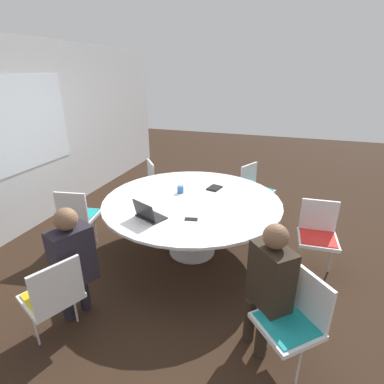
{
  "coord_description": "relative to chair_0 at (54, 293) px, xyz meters",
  "views": [
    {
      "loc": [
        -3.25,
        -1.06,
        2.27
      ],
      "look_at": [
        0.0,
        0.0,
        0.86
      ],
      "focal_mm": 28.0,
      "sensor_mm": 36.0,
      "label": 1
    }
  ],
  "objects": [
    {
      "name": "chair_5",
      "position": [
        1.36,
        0.8,
        0.0
      ],
      "size": [
        0.49,
        0.51,
        0.84
      ],
      "rotation": [
        0.0,
        0.0,
        11.17
      ],
      "color": "silver",
      "rests_on": "ground_plane"
    },
    {
      "name": "conference_table",
      "position": [
        1.69,
        -0.69,
        0.18
      ],
      "size": [
        2.21,
        2.21,
        0.76
      ],
      "color": "#B7B7BC",
      "rests_on": "ground_plane"
    },
    {
      "name": "coffee_cup",
      "position": [
        1.85,
        -0.48,
        0.31
      ],
      "size": [
        0.08,
        0.08,
        0.09
      ],
      "color": "#33669E",
      "rests_on": "conference_table"
    },
    {
      "name": "chair_1",
      "position": [
        0.38,
        -1.96,
        0.0
      ],
      "size": [
        0.61,
        0.61,
        0.84
      ],
      "rotation": [
        0.0,
        0.0,
        7.01
      ],
      "color": "silver",
      "rests_on": "ground_plane"
    },
    {
      "name": "person_1",
      "position": [
        0.5,
        -1.74,
        0.2
      ],
      "size": [
        0.42,
        0.4,
        1.19
      ],
      "rotation": [
        0.0,
        0.0,
        7.01
      ],
      "color": "#2D2319",
      "rests_on": "ground_plane"
    },
    {
      "name": "laptop",
      "position": [
        1.05,
        -0.4,
        0.32
      ],
      "size": [
        0.33,
        0.38,
        0.21
      ],
      "rotation": [
        0.0,
        0.0,
        1.15
      ],
      "color": "#232326",
      "rests_on": "conference_table"
    },
    {
      "name": "cell_phone",
      "position": [
        1.17,
        -0.85,
        0.27
      ],
      "size": [
        0.1,
        0.15,
        0.01
      ],
      "color": "black",
      "rests_on": "conference_table"
    },
    {
      "name": "chair_3",
      "position": [
        3.08,
        -1.31,
        0.0
      ],
      "size": [
        0.58,
        0.57,
        0.84
      ],
      "rotation": [
        0.0,
        0.0,
        8.96
      ],
      "color": "silver",
      "rests_on": "ground_plane"
    },
    {
      "name": "spiral_notebook",
      "position": [
        2.13,
        -0.87,
        0.27
      ],
      "size": [
        0.24,
        0.2,
        0.02
      ],
      "color": "black",
      "rests_on": "conference_table"
    },
    {
      "name": "chair_4",
      "position": [
        2.86,
        0.29,
        0.0
      ],
      "size": [
        0.6,
        0.6,
        0.84
      ],
      "rotation": [
        0.0,
        0.0,
        10.08
      ],
      "color": "silver",
      "rests_on": "ground_plane"
    },
    {
      "name": "handbag",
      "position": [
        3.42,
        -0.94,
        -0.36
      ],
      "size": [
        0.36,
        0.16,
        0.28
      ],
      "color": "black",
      "rests_on": "ground_plane"
    },
    {
      "name": "person_0",
      "position": [
        0.25,
        -0.02,
        0.2
      ],
      "size": [
        0.42,
        0.35,
        1.19
      ],
      "rotation": [
        0.0,
        0.0,
        5.86
      ],
      "color": "#231E28",
      "rests_on": "ground_plane"
    },
    {
      "name": "ground_plane",
      "position": [
        1.69,
        -0.69,
        -0.5
      ],
      "size": [
        16.0,
        16.0,
        0.0
      ],
      "primitive_type": "plane",
      "color": "black"
    },
    {
      "name": "wall_back",
      "position": [
        1.69,
        1.87,
        0.86
      ],
      "size": [
        8.0,
        0.07,
        2.7
      ],
      "color": "silver",
      "rests_on": "ground_plane"
    },
    {
      "name": "chair_2",
      "position": [
        1.84,
        -2.21,
        0.0
      ],
      "size": [
        0.44,
        0.46,
        0.84
      ],
      "rotation": [
        0.0,
        0.0,
        7.91
      ],
      "color": "silver",
      "rests_on": "ground_plane"
    },
    {
      "name": "chair_0",
      "position": [
        0.0,
        0.0,
        0.0
      ],
      "size": [
        0.57,
        0.56,
        0.84
      ],
      "rotation": [
        0.0,
        0.0,
        5.86
      ],
      "color": "silver",
      "rests_on": "ground_plane"
    }
  ]
}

